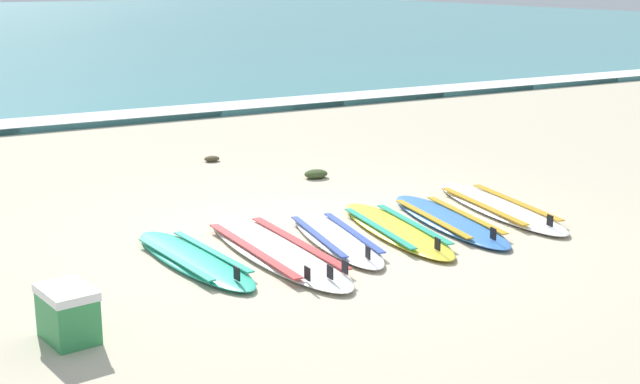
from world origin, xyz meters
name	(u,v)px	position (x,y,z in m)	size (l,w,h in m)	color
ground_plane	(316,234)	(0.00, 0.00, 0.00)	(80.00, 80.00, 0.00)	#C1B599
wave_foam_strip	(97,119)	(0.00, 7.43, 0.06)	(80.00, 0.96, 0.11)	white
surfboard_0	(194,259)	(-1.36, -0.23, 0.04)	(0.66, 2.01, 0.18)	#2DB793
surfboard_1	(275,250)	(-0.62, -0.35, 0.04)	(0.67, 2.55, 0.18)	silver
surfboard_2	(336,238)	(0.04, -0.31, 0.04)	(0.81, 2.02, 0.18)	white
surfboard_3	(396,229)	(0.69, -0.37, 0.04)	(0.81, 2.14, 0.18)	yellow
surfboard_4	(449,220)	(1.34, -0.36, 0.04)	(0.84, 2.18, 0.18)	#3875CC
surfboard_5	(499,207)	(2.12, -0.23, 0.04)	(0.91, 2.36, 0.18)	white
cooler_box	(68,314)	(-2.72, -1.35, 0.19)	(0.37, 0.49, 0.38)	#338C4C
seaweed_clump_mid_sand	(316,174)	(1.17, 2.05, 0.05)	(0.30, 0.24, 0.10)	#384723
seaweed_clump_by_the_boards	(212,159)	(0.45, 3.60, 0.04)	(0.21, 0.17, 0.07)	#4C4228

